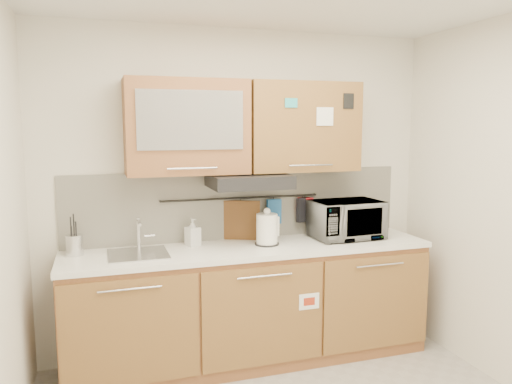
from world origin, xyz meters
TOP-DOWN VIEW (x-y plane):
  - wall_back at (0.00, 1.50)m, footprint 3.20×0.00m
  - base_cabinet at (0.00, 1.19)m, footprint 2.80×0.64m
  - countertop at (0.00, 1.19)m, footprint 2.82×0.62m
  - backsplash at (0.00, 1.49)m, footprint 2.80×0.02m
  - upper_cabinets at (-0.00, 1.32)m, footprint 1.82×0.37m
  - range_hood at (0.00, 1.25)m, footprint 0.60×0.46m
  - sink at (-0.85, 1.21)m, footprint 0.42×0.40m
  - utensil_rail at (0.00, 1.45)m, footprint 1.30×0.02m
  - utensil_crock at (-1.28, 1.32)m, footprint 0.15×0.15m
  - kettle at (0.13, 1.21)m, footprint 0.22×0.21m
  - toaster at (0.76, 1.20)m, footprint 0.27×0.20m
  - microwave at (0.83, 1.23)m, footprint 0.58×0.41m
  - soap_bottle at (-0.42, 1.36)m, footprint 0.13×0.13m
  - cutting_board at (-0.01, 1.44)m, footprint 0.29×0.14m
  - oven_mitt at (0.27, 1.44)m, footprint 0.13×0.04m
  - dark_pouch at (0.53, 1.44)m, footprint 0.13×0.09m
  - pot_holder at (0.55, 1.44)m, footprint 0.13×0.06m

SIDE VIEW (x-z plane):
  - base_cabinet at x=0.00m, z-range -0.03..0.85m
  - countertop at x=0.00m, z-range 0.88..0.92m
  - sink at x=-0.85m, z-range 0.79..1.05m
  - utensil_crock at x=-1.28m, z-range 0.85..1.15m
  - toaster at x=0.76m, z-range 0.92..1.11m
  - soap_bottle at x=-0.42m, z-range 0.92..1.13m
  - kettle at x=0.13m, z-range 0.89..1.18m
  - cutting_board at x=-0.01m, z-range 0.86..1.24m
  - microwave at x=0.83m, z-range 0.92..1.23m
  - oven_mitt at x=0.27m, z-range 1.03..1.24m
  - dark_pouch at x=0.53m, z-range 1.04..1.24m
  - pot_holder at x=0.55m, z-range 1.08..1.24m
  - backsplash at x=0.00m, z-range 0.92..1.48m
  - utensil_rail at x=0.00m, z-range 1.25..1.27m
  - wall_back at x=0.00m, z-range -0.30..2.90m
  - range_hood at x=0.00m, z-range 1.37..1.47m
  - upper_cabinets at x=0.00m, z-range 1.48..2.18m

